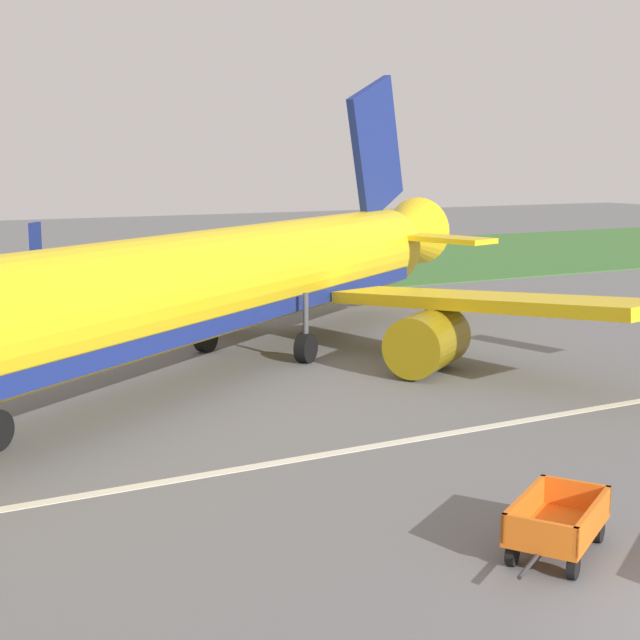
{
  "coord_description": "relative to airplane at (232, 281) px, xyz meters",
  "views": [
    {
      "loc": [
        -11.92,
        -9.42,
        7.38
      ],
      "look_at": [
        0.83,
        13.97,
        2.8
      ],
      "focal_mm": 52.54,
      "sensor_mm": 36.0,
      "label": 1
    }
  ],
  "objects": [
    {
      "name": "grass_strip",
      "position": [
        -1.28,
        28.48,
        -3.02
      ],
      "size": [
        220.0,
        28.0,
        0.06
      ],
      "primitive_type": "cube",
      "color": "#3D7033",
      "rests_on": "ground"
    },
    {
      "name": "baggage_cart_second_in_row",
      "position": [
        -1.25,
        -18.24,
        -2.45
      ],
      "size": [
        3.41,
        2.51,
        1.07
      ],
      "color": "orange",
      "rests_on": "ground"
    },
    {
      "name": "apron_stripe",
      "position": [
        -1.28,
        -10.87,
        -3.05
      ],
      "size": [
        120.0,
        0.36,
        0.01
      ],
      "primitive_type": "cube",
      "color": "silver",
      "rests_on": "ground"
    },
    {
      "name": "airplane",
      "position": [
        0.0,
        0.0,
        0.0
      ],
      "size": [
        32.97,
        28.3,
        11.34
      ],
      "color": "yellow",
      "rests_on": "ground"
    }
  ]
}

